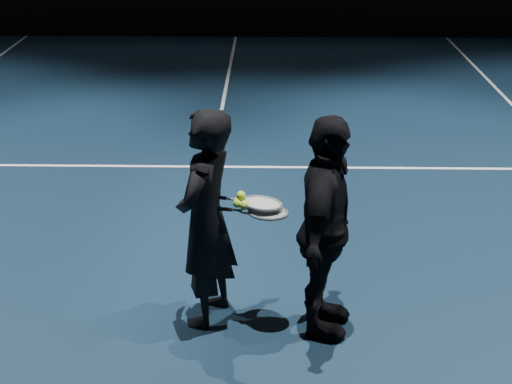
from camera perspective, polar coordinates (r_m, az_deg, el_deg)
floor at (r=14.19m, az=-1.64°, el=12.24°), size 36.00×36.00×0.00m
court_lines at (r=14.19m, az=-1.64°, el=12.26°), size 10.98×23.78×0.01m
net_mesh at (r=14.10m, az=-1.66°, el=14.02°), size 12.80×0.02×0.86m
player_a at (r=5.11m, az=-4.02°, el=-2.24°), size 0.59×0.71×1.67m
player_b at (r=4.99m, az=5.52°, el=-3.01°), size 0.61×1.04×1.67m
racket_lower at (r=4.98m, az=0.98°, el=-1.66°), size 0.71×0.32×0.03m
racket_upper at (r=5.00m, az=0.49°, el=-0.91°), size 0.70×0.28×0.10m
tennis_balls at (r=4.99m, az=-1.22°, el=-0.76°), size 0.12×0.10×0.12m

